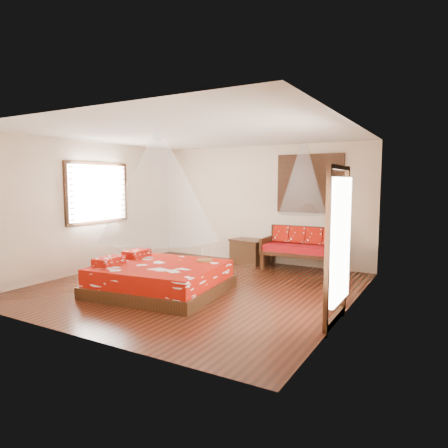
% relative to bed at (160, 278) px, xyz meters
% --- Properties ---
extents(room, '(5.54, 5.54, 2.84)m').
position_rel_bed_xyz_m(room, '(0.35, 0.63, 1.15)').
color(room, black).
rests_on(room, ground).
extents(bed, '(2.32, 2.14, 0.64)m').
position_rel_bed_xyz_m(bed, '(0.00, 0.00, 0.00)').
color(bed, black).
rests_on(bed, floor).
extents(daybed, '(1.74, 0.77, 0.94)m').
position_rel_bed_xyz_m(daybed, '(1.60, 3.01, 0.27)').
color(daybed, black).
rests_on(daybed, floor).
extents(storage_chest, '(0.95, 0.77, 0.57)m').
position_rel_bed_xyz_m(storage_chest, '(0.25, 3.08, 0.04)').
color(storage_chest, black).
rests_on(storage_chest, floor).
extents(shutter_panel, '(1.52, 0.06, 1.32)m').
position_rel_bed_xyz_m(shutter_panel, '(1.60, 3.35, 1.65)').
color(shutter_panel, black).
rests_on(shutter_panel, wall_back).
extents(window_left, '(0.10, 1.74, 1.34)m').
position_rel_bed_xyz_m(window_left, '(-2.36, 0.83, 1.45)').
color(window_left, black).
rests_on(window_left, wall_left).
extents(glazed_door, '(0.08, 1.02, 2.16)m').
position_rel_bed_xyz_m(glazed_door, '(3.06, 0.03, 0.82)').
color(glazed_door, black).
rests_on(glazed_door, floor).
extents(wine_tray, '(0.28, 0.28, 0.23)m').
position_rel_bed_xyz_m(wine_tray, '(0.53, 0.64, 0.31)').
color(wine_tray, brown).
rests_on(wine_tray, bed).
extents(mosquito_net_main, '(2.05, 2.05, 1.80)m').
position_rel_bed_xyz_m(mosquito_net_main, '(0.02, 0.00, 1.60)').
color(mosquito_net_main, silver).
rests_on(mosquito_net_main, ceiling).
extents(mosquito_net_daybed, '(1.01, 1.01, 1.50)m').
position_rel_bed_xyz_m(mosquito_net_daybed, '(1.60, 2.88, 1.75)').
color(mosquito_net_daybed, silver).
rests_on(mosquito_net_daybed, ceiling).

